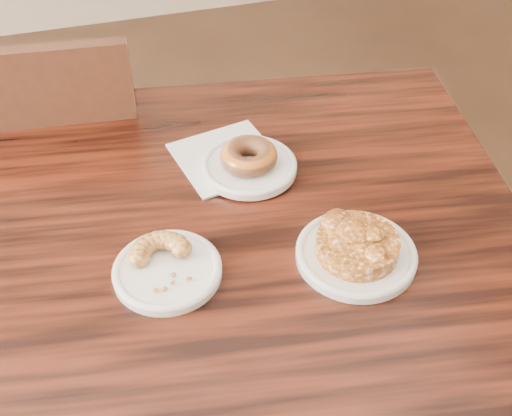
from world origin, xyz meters
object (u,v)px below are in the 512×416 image
object	(u,v)px
cafe_table	(243,382)
glazed_donut	(249,156)
chair_far	(55,181)
apple_fritter	(358,242)
cruller_fragment	(166,262)

from	to	relation	value
cafe_table	glazed_donut	size ratio (longest dim) A/B	9.53
chair_far	glazed_donut	xyz separation A→B (m)	(0.35, -0.45, 0.33)
apple_fritter	cruller_fragment	distance (m)	0.27
cafe_table	glazed_donut	world-z (taller)	glazed_donut
chair_far	cruller_fragment	xyz separation A→B (m)	(0.18, -0.64, 0.33)
chair_far	apple_fritter	xyz separation A→B (m)	(0.44, -0.68, 0.33)
chair_far	cruller_fragment	size ratio (longest dim) A/B	8.85
cafe_table	chair_far	world-z (taller)	chair_far
chair_far	glazed_donut	bearing A→B (deg)	134.59
cafe_table	cruller_fragment	bearing A→B (deg)	-155.13
cafe_table	chair_far	size ratio (longest dim) A/B	0.99
chair_far	apple_fritter	bearing A→B (deg)	129.66
cafe_table	glazed_donut	distance (m)	0.44
cafe_table	chair_far	distance (m)	0.67
glazed_donut	cruller_fragment	distance (m)	0.25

